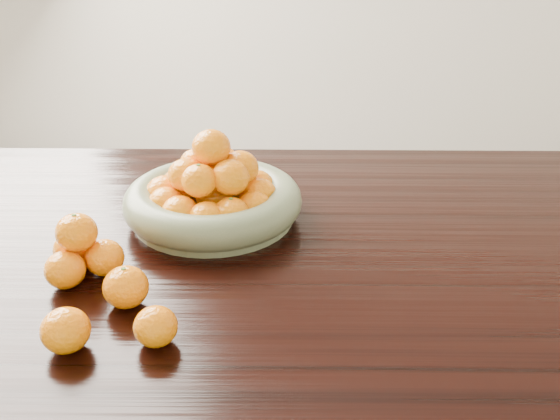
{
  "coord_description": "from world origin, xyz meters",
  "views": [
    {
      "loc": [
        0.05,
        -1.02,
        1.32
      ],
      "look_at": [
        0.04,
        -0.02,
        0.83
      ],
      "focal_mm": 40.0,
      "sensor_mm": 36.0,
      "label": 1
    }
  ],
  "objects_px": {
    "orange_pyramid": "(80,252)",
    "loose_orange_0": "(126,287)",
    "fruit_bowl": "(213,196)",
    "dining_table": "(262,284)"
  },
  "relations": [
    {
      "from": "dining_table",
      "to": "loose_orange_0",
      "type": "xyz_separation_m",
      "value": [
        -0.2,
        -0.2,
        0.12
      ]
    },
    {
      "from": "loose_orange_0",
      "to": "orange_pyramid",
      "type": "bearing_deg",
      "value": 137.58
    },
    {
      "from": "orange_pyramid",
      "to": "loose_orange_0",
      "type": "height_order",
      "value": "orange_pyramid"
    },
    {
      "from": "fruit_bowl",
      "to": "dining_table",
      "type": "bearing_deg",
      "value": -45.9
    },
    {
      "from": "fruit_bowl",
      "to": "loose_orange_0",
      "type": "bearing_deg",
      "value": -108.84
    },
    {
      "from": "orange_pyramid",
      "to": "loose_orange_0",
      "type": "relative_size",
      "value": 1.86
    },
    {
      "from": "dining_table",
      "to": "orange_pyramid",
      "type": "distance_m",
      "value": 0.35
    },
    {
      "from": "fruit_bowl",
      "to": "loose_orange_0",
      "type": "xyz_separation_m",
      "value": [
        -0.1,
        -0.3,
        -0.02
      ]
    },
    {
      "from": "orange_pyramid",
      "to": "loose_orange_0",
      "type": "distance_m",
      "value": 0.13
    },
    {
      "from": "fruit_bowl",
      "to": "orange_pyramid",
      "type": "bearing_deg",
      "value": -133.18
    }
  ]
}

